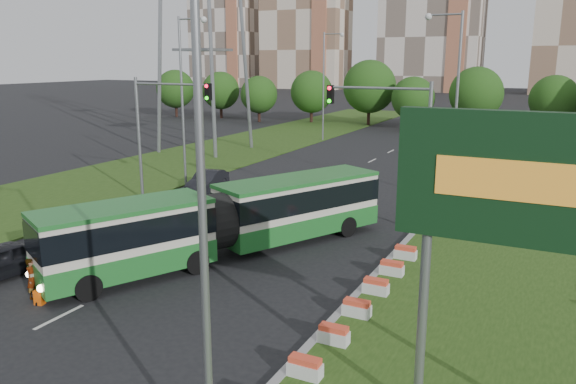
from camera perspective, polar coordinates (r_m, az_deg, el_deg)
The scene contains 17 objects.
ground at distance 24.64m, azimuth -6.88°, elevation -8.39°, with size 360.00×360.00×0.00m, color black.
grass_median at distance 28.50m, azimuth 25.70°, elevation -6.46°, with size 14.00×60.00×0.15m, color #244313.
median_kerb at distance 29.27m, azimuth 11.99°, elevation -4.86°, with size 0.30×60.00×0.18m, color gray.
left_verge at distance 54.46m, azimuth -8.35°, elevation 3.63°, with size 12.00×110.00×0.10m, color #244313.
lane_markings at distance 43.06m, azimuth 4.41°, elevation 1.11°, with size 0.20×100.00×0.01m, color silver, non-canonical shape.
flower_planters at distance 20.54m, azimuth 7.00°, elevation -11.61°, with size 1.10×13.70×0.60m, color silver, non-canonical shape.
billboard at distance 13.37m, azimuth 23.68°, elevation -0.39°, with size 6.00×0.37×8.00m.
traffic_mast_median at distance 30.34m, azimuth 11.11°, elevation 6.02°, with size 5.76×0.32×8.00m.
traffic_mast_left at distance 36.53m, azimuth -13.07°, elevation 7.12°, with size 5.76×0.32×8.00m.
street_lamps at distance 33.18m, azimuth -2.01°, elevation 7.99°, with size 36.00×60.00×12.00m, color gray, non-canonical shape.
tree_line at distance 74.23m, azimuth 24.59°, elevation 8.59°, with size 120.00×8.00×9.00m, color #1E4A13, non-canonical shape.
apartment_tower_west at distance 186.66m, azimuth 1.85°, elevation 17.89°, with size 26.00×15.00×48.00m, color beige.
midrise_west at distance 200.66m, azimuth -6.28°, elevation 15.78°, with size 22.00×14.00×36.00m, color beige.
articulated_bus at distance 26.75m, azimuth -6.62°, elevation -2.71°, with size 2.68×17.17×2.83m.
car_left_far at distance 39.93m, azimuth -8.18°, elevation 1.11°, with size 1.54×4.42×1.46m, color black.
pedestrian at distance 24.12m, azimuth -24.54°, elevation -7.98°, with size 0.59×0.39×1.62m, color gray.
shopping_trolley at distance 23.61m, azimuth -23.94°, elevation -9.76°, with size 0.33×0.35×0.57m.
Camera 1 is at (12.74, -19.04, 9.07)m, focal length 35.00 mm.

